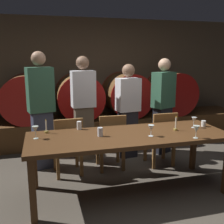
{
  "coord_description": "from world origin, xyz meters",
  "views": [
    {
      "loc": [
        -1.23,
        -2.84,
        1.74
      ],
      "look_at": [
        -0.37,
        0.33,
        1.03
      ],
      "focal_mm": 42.11,
      "sensor_mm": 36.0,
      "label": 1
    }
  ],
  "objects_px": {
    "chair_right": "(162,136)",
    "wine_glass_far_right": "(194,120)",
    "cup_left": "(79,125)",
    "wine_glass_center_right": "(196,129)",
    "guest_center_right": "(128,111)",
    "chair_left": "(68,144)",
    "dining_table": "(129,139)",
    "candle_right": "(176,126)",
    "guest_center_left": "(84,108)",
    "candle_left": "(46,129)",
    "wine_glass_center_left": "(151,128)",
    "cup_right": "(204,124)",
    "wine_barrel_center_left": "(79,96)",
    "wine_glass_far_left": "(35,129)",
    "chair_center": "(111,139)",
    "guest_far_left": "(41,110)",
    "wine_barrel_far_left": "(26,98)",
    "wine_barrel_center_right": "(126,94)",
    "cup_center": "(100,132)",
    "wine_barrel_far_right": "(170,93)",
    "guest_far_right": "(163,105)"
  },
  "relations": [
    {
      "from": "wine_barrel_center_right",
      "to": "wine_glass_center_right",
      "type": "bearing_deg",
      "value": -89.27
    },
    {
      "from": "chair_right",
      "to": "guest_center_left",
      "type": "distance_m",
      "value": 1.35
    },
    {
      "from": "wine_glass_center_right",
      "to": "guest_center_right",
      "type": "bearing_deg",
      "value": 103.22
    },
    {
      "from": "wine_glass_center_left",
      "to": "cup_right",
      "type": "relative_size",
      "value": 1.69
    },
    {
      "from": "chair_center",
      "to": "cup_center",
      "type": "xyz_separation_m",
      "value": [
        -0.32,
        -0.68,
        0.34
      ]
    },
    {
      "from": "wine_barrel_center_right",
      "to": "candle_right",
      "type": "bearing_deg",
      "value": -91.01
    },
    {
      "from": "chair_left",
      "to": "guest_center_right",
      "type": "distance_m",
      "value": 1.22
    },
    {
      "from": "dining_table",
      "to": "cup_right",
      "type": "bearing_deg",
      "value": 4.14
    },
    {
      "from": "wine_barrel_far_left",
      "to": "candle_left",
      "type": "height_order",
      "value": "wine_barrel_far_left"
    },
    {
      "from": "wine_barrel_far_right",
      "to": "chair_center",
      "type": "bearing_deg",
      "value": -138.93
    },
    {
      "from": "cup_center",
      "to": "candle_left",
      "type": "bearing_deg",
      "value": 153.61
    },
    {
      "from": "candle_right",
      "to": "cup_left",
      "type": "relative_size",
      "value": 1.84
    },
    {
      "from": "wine_barrel_center_right",
      "to": "wine_glass_far_left",
      "type": "distance_m",
      "value": 2.78
    },
    {
      "from": "chair_right",
      "to": "candle_right",
      "type": "bearing_deg",
      "value": 78.88
    },
    {
      "from": "chair_right",
      "to": "chair_center",
      "type": "bearing_deg",
      "value": -4.82
    },
    {
      "from": "wine_glass_far_left",
      "to": "wine_glass_far_right",
      "type": "height_order",
      "value": "wine_glass_far_left"
    },
    {
      "from": "wine_glass_center_right",
      "to": "wine_glass_far_right",
      "type": "relative_size",
      "value": 1.05
    },
    {
      "from": "chair_center",
      "to": "guest_far_left",
      "type": "height_order",
      "value": "guest_far_left"
    },
    {
      "from": "wine_barrel_center_left",
      "to": "guest_center_right",
      "type": "bearing_deg",
      "value": -57.58
    },
    {
      "from": "guest_center_left",
      "to": "wine_glass_center_right",
      "type": "distance_m",
      "value": 1.94
    },
    {
      "from": "dining_table",
      "to": "candle_right",
      "type": "xyz_separation_m",
      "value": [
        0.65,
        0.01,
        0.12
      ]
    },
    {
      "from": "wine_barrel_center_left",
      "to": "cup_right",
      "type": "height_order",
      "value": "wine_barrel_center_left"
    },
    {
      "from": "candle_right",
      "to": "cup_center",
      "type": "relative_size",
      "value": 1.84
    },
    {
      "from": "guest_far_right",
      "to": "cup_center",
      "type": "xyz_separation_m",
      "value": [
        -1.4,
        -1.17,
        -0.05
      ]
    },
    {
      "from": "dining_table",
      "to": "wine_barrel_far_right",
      "type": "bearing_deg",
      "value": 52.61
    },
    {
      "from": "wine_barrel_far_left",
      "to": "wine_glass_center_right",
      "type": "relative_size",
      "value": 5.85
    },
    {
      "from": "wine_barrel_center_right",
      "to": "chair_right",
      "type": "xyz_separation_m",
      "value": [
        0.08,
        -1.58,
        -0.45
      ]
    },
    {
      "from": "candle_left",
      "to": "wine_glass_center_right",
      "type": "height_order",
      "value": "candle_left"
    },
    {
      "from": "wine_barrel_center_left",
      "to": "cup_right",
      "type": "distance_m",
      "value": 2.58
    },
    {
      "from": "wine_barrel_center_right",
      "to": "guest_center_right",
      "type": "relative_size",
      "value": 0.56
    },
    {
      "from": "dining_table",
      "to": "cup_right",
      "type": "distance_m",
      "value": 1.13
    },
    {
      "from": "chair_center",
      "to": "candle_right",
      "type": "height_order",
      "value": "candle_right"
    },
    {
      "from": "guest_far_right",
      "to": "wine_glass_far_left",
      "type": "xyz_separation_m",
      "value": [
        -2.16,
        -1.07,
        0.01
      ]
    },
    {
      "from": "guest_center_left",
      "to": "candle_left",
      "type": "xyz_separation_m",
      "value": [
        -0.62,
        -0.91,
        -0.07
      ]
    },
    {
      "from": "wine_barrel_center_left",
      "to": "wine_glass_far_left",
      "type": "bearing_deg",
      "value": -111.19
    },
    {
      "from": "wine_barrel_far_left",
      "to": "wine_barrel_center_left",
      "type": "relative_size",
      "value": 1.0
    },
    {
      "from": "chair_right",
      "to": "wine_glass_far_right",
      "type": "bearing_deg",
      "value": 107.54
    },
    {
      "from": "wine_barrel_center_right",
      "to": "wine_barrel_far_right",
      "type": "distance_m",
      "value": 1.01
    },
    {
      "from": "chair_left",
      "to": "wine_barrel_center_right",
      "type": "bearing_deg",
      "value": -135.89
    },
    {
      "from": "guest_center_right",
      "to": "wine_glass_far_left",
      "type": "relative_size",
      "value": 10.46
    },
    {
      "from": "guest_center_left",
      "to": "guest_center_right",
      "type": "height_order",
      "value": "guest_center_left"
    },
    {
      "from": "guest_center_left",
      "to": "candle_left",
      "type": "distance_m",
      "value": 1.1
    },
    {
      "from": "chair_right",
      "to": "wine_glass_far_right",
      "type": "height_order",
      "value": "wine_glass_far_right"
    },
    {
      "from": "guest_center_right",
      "to": "chair_left",
      "type": "bearing_deg",
      "value": 17.42
    },
    {
      "from": "wine_barrel_center_left",
      "to": "chair_right",
      "type": "distance_m",
      "value": 1.97
    },
    {
      "from": "wine_glass_far_right",
      "to": "cup_left",
      "type": "xyz_separation_m",
      "value": [
        -1.53,
        0.32,
        -0.05
      ]
    },
    {
      "from": "wine_glass_center_right",
      "to": "cup_right",
      "type": "height_order",
      "value": "wine_glass_center_right"
    },
    {
      "from": "wine_barrel_far_left",
      "to": "guest_center_left",
      "type": "distance_m",
      "value": 1.37
    },
    {
      "from": "candle_left",
      "to": "wine_glass_far_left",
      "type": "relative_size",
      "value": 1.22
    },
    {
      "from": "guest_far_left",
      "to": "candle_left",
      "type": "bearing_deg",
      "value": 80.54
    }
  ]
}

